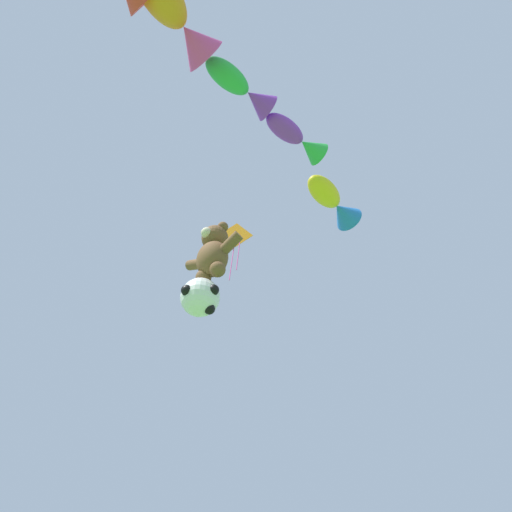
{
  "coord_description": "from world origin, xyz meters",
  "views": [
    {
      "loc": [
        4.46,
        -2.37,
        1.2
      ],
      "look_at": [
        0.14,
        3.07,
        8.27
      ],
      "focal_mm": 24.0,
      "sensor_mm": 36.0,
      "label": 1
    }
  ],
  "objects": [
    {
      "name": "teddy_bear_kite",
      "position": [
        -0.85,
        2.29,
        8.43
      ],
      "size": [
        2.14,
        0.94,
        2.17
      ],
      "color": "brown"
    },
    {
      "name": "soccer_ball_kite",
      "position": [
        -1.22,
        2.38,
        6.99
      ],
      "size": [
        1.18,
        1.17,
        1.08
      ],
      "color": "white"
    },
    {
      "name": "fish_kite_goldfin",
      "position": [
        2.27,
        4.67,
        10.81
      ],
      "size": [
        1.04,
        2.39,
        0.99
      ],
      "color": "yellow"
    },
    {
      "name": "fish_kite_violet",
      "position": [
        2.53,
        2.11,
        11.06
      ],
      "size": [
        1.21,
        2.17,
        0.77
      ],
      "color": "purple"
    },
    {
      "name": "fish_kite_emerald",
      "position": [
        2.12,
        0.01,
        11.17
      ],
      "size": [
        1.21,
        2.2,
        0.8
      ],
      "color": "green"
    },
    {
      "name": "fish_kite_tangerine",
      "position": [
        2.02,
        -2.19,
        10.73
      ],
      "size": [
        1.09,
        2.24,
        1.06
      ],
      "color": "orange"
    },
    {
      "name": "diamond_kite",
      "position": [
        -1.73,
        4.16,
        11.32
      ],
      "size": [
        1.02,
        0.9,
        3.01
      ],
      "color": "orange"
    }
  ]
}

